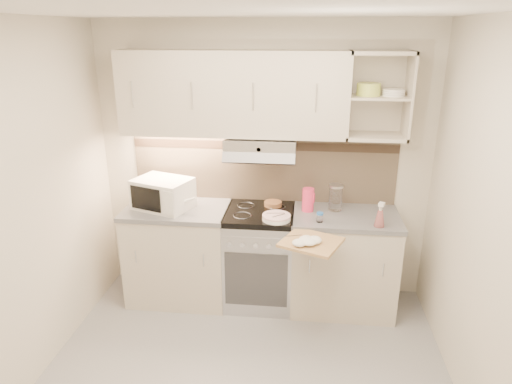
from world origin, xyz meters
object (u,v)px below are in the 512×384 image
Objects in this scene: microwave at (163,194)px; spray_bottle at (380,216)px; pink_pitcher at (308,200)px; plate_stack at (276,217)px; cutting_board at (311,242)px; electric_range at (260,257)px; glass_jar at (336,197)px; watering_can at (175,202)px.

microwave reaches higher than spray_bottle.
pink_pitcher is at bearing 177.66° from spray_bottle.
spray_bottle reaches higher than plate_stack.
microwave is at bearing -178.03° from cutting_board.
plate_stack is 0.84m from spray_bottle.
cutting_board is at bearing -67.04° from pink_pitcher.
electric_range is 3.83× the size of glass_jar.
spray_bottle is 0.54× the size of cutting_board.
microwave reaches higher than electric_range.
spray_bottle is (1.73, -0.13, 0.00)m from watering_can.
microwave is at bearing -178.93° from electric_range.
plate_stack is at bearing -159.42° from spray_bottle.
glass_jar is at bearing 23.87° from microwave.
glass_jar is (1.40, 0.19, 0.03)m from watering_can.
glass_jar is at bearing 14.97° from watering_can.
pink_pitcher is (0.26, 0.24, 0.08)m from plate_stack.
microwave is 0.15m from watering_can.
pink_pitcher is (0.42, 0.06, 0.55)m from electric_range.
plate_stack is at bearing 1.36° from watering_can.
plate_stack is 0.57× the size of cutting_board.
microwave is 2.76× the size of pink_pitcher.
microwave is at bearing -175.57° from glass_jar.
microwave is at bearing 170.89° from plate_stack.
cutting_board is at bearing -1.57° from microwave.
pink_pitcher is 0.59m from cutting_board.
plate_stack is at bearing 10.32° from microwave.
electric_range is 3.99× the size of spray_bottle.
cutting_board is (1.19, -0.43, -0.12)m from watering_can.
spray_bottle reaches higher than electric_range.
electric_range is 1.15m from spray_bottle.
watering_can is 1.27m from cutting_board.
watering_can is 1.40× the size of pink_pitcher.
microwave is at bearing -156.80° from pink_pitcher.
plate_stack reaches higher than cutting_board.
watering_can is 0.90m from plate_stack.
electric_range is at bearing -169.14° from spray_bottle.
glass_jar is 0.47m from spray_bottle.
cutting_board is at bearing -127.91° from spray_bottle.
plate_stack is at bearing 153.48° from cutting_board.
spray_bottle is (0.34, -0.32, -0.03)m from glass_jar.
glass_jar is (0.66, 0.10, 0.57)m from electric_range.
watering_can is 1.41m from glass_jar.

